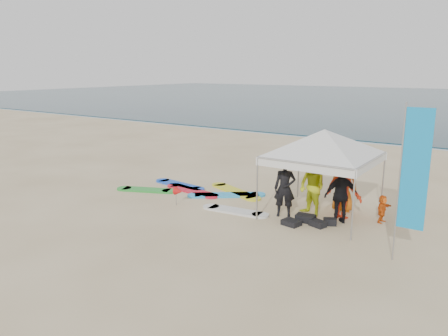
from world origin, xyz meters
TOP-DOWN VIEW (x-y plane):
  - ground at (0.00, 0.00)m, footprint 120.00×120.00m
  - shoreline_foam at (0.00, 18.20)m, footprint 160.00×1.20m
  - person_black_a at (2.12, 2.43)m, footprint 0.77×0.64m
  - person_yellow at (2.77, 3.00)m, footprint 1.08×0.97m
  - person_orange_a at (3.66, 3.30)m, footprint 1.37×1.00m
  - person_black_b at (3.76, 2.83)m, footprint 1.03×0.98m
  - person_orange_b at (3.44, 3.95)m, footprint 1.00×0.81m
  - person_seated at (4.79, 3.57)m, footprint 0.36×0.81m
  - canopy_tent at (3.04, 3.11)m, footprint 4.11×4.11m
  - feather_flag at (6.00, 1.03)m, footprint 0.63×0.04m
  - marker_pennant at (-1.27, 1.40)m, footprint 0.28×0.28m
  - gear_pile at (3.04, 2.18)m, footprint 1.43×1.09m
  - surfboard_spread at (-1.45, 2.97)m, footprint 5.95×2.98m

SIDE VIEW (x-z plane):
  - ground at x=0.00m, z-range 0.00..0.00m
  - shoreline_foam at x=0.00m, z-range 0.00..0.01m
  - surfboard_spread at x=-1.45m, z-range 0.00..0.07m
  - gear_pile at x=3.04m, z-range -0.01..0.21m
  - person_seated at x=4.79m, z-range 0.00..0.84m
  - marker_pennant at x=-1.27m, z-range 0.18..0.81m
  - person_black_b at x=3.76m, z-range 0.00..1.71m
  - person_orange_b at x=3.44m, z-range 0.00..1.76m
  - person_black_a at x=2.12m, z-range 0.00..1.80m
  - person_yellow at x=2.77m, z-range 0.00..1.82m
  - person_orange_a at x=3.66m, z-range 0.00..1.91m
  - feather_flag at x=6.00m, z-range 0.34..4.10m
  - canopy_tent at x=3.04m, z-range 1.15..4.25m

